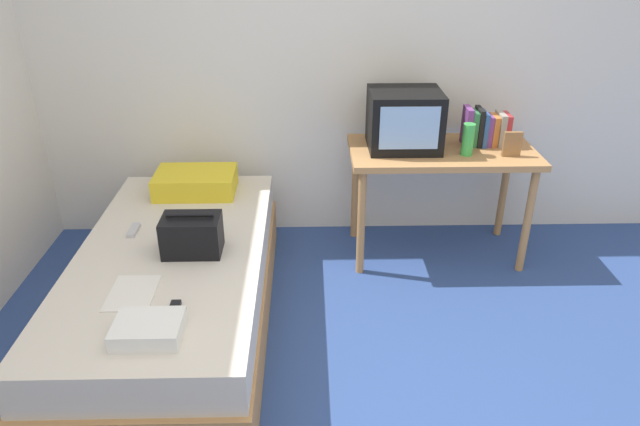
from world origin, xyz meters
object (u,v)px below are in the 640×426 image
Objects in this scene: folded_towel at (148,329)px; magazine at (132,293)px; water_bottle at (468,139)px; pillow at (196,182)px; desk at (441,163)px; book_row at (485,128)px; remote_silver at (134,230)px; tv at (404,120)px; remote_dark at (173,312)px; picture_frame at (512,144)px; bed at (176,287)px; handbag at (192,235)px.

magazine is at bearing 116.16° from folded_towel.
pillow is (-1.68, 0.08, -0.30)m from water_bottle.
water_bottle is (0.12, -0.10, 0.19)m from desk.
book_row reaches higher than remote_silver.
tv reaches higher than remote_dark.
picture_frame is at bearing 32.73° from remote_dark.
tv is 2.87× the size of picture_frame.
remote_silver reaches higher than magazine.
bed is 7.07× the size of book_row.
book_row is (0.28, 0.08, 0.20)m from desk.
handbag reaches higher than remote_dark.
pillow reaches higher than remote_silver.
tv is 1.86m from remote_dark.
magazine is 2.01× the size of remote_silver.
magazine is (-0.09, -0.41, 0.25)m from bed.
desk is 0.25m from water_bottle.
remote_silver is at bearing 108.46° from folded_towel.
picture_frame is 1.96m from handbag.
desk is (1.58, 0.75, 0.42)m from bed.
desk is 3.87× the size of handbag.
remote_dark is (0.00, -0.54, -0.09)m from handbag.
tv reaches higher than book_row.
remote_silver is at bearing -169.26° from picture_frame.
tv is at bearing 30.33° from bed.
tv is 1.49m from handbag.
tv reaches higher than magazine.
book_row reaches higher than folded_towel.
handbag is 2.08× the size of remote_silver.
water_bottle is 1.28× the size of picture_frame.
handbag is 1.92× the size of remote_dark.
desk is 4.14× the size of folded_towel.
water_bottle is 2.03m from remote_silver.
magazine is at bearing -153.63° from picture_frame.
magazine is at bearing -95.60° from pillow.
tv is (-0.25, 0.03, 0.28)m from desk.
tv reaches higher than folded_towel.
remote_dark is at bearing -137.81° from desk.
pillow reaches higher than folded_towel.
picture_frame is 0.51× the size of handbag.
remote_dark is at bearing 66.08° from folded_towel.
tv is 1.55× the size of book_row.
remote_dark is at bearing -63.86° from remote_silver.
remote_silver is 0.51× the size of folded_towel.
tv is 1.57× the size of folded_towel.
bed is at bearing -156.14° from book_row.
desk is 4.00× the size of magazine.
water_bottle is at bearing 173.78° from picture_frame.
picture_frame reaches higher than magazine.
book_row reaches higher than bed.
bed is 12.82× the size of remote_dark.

